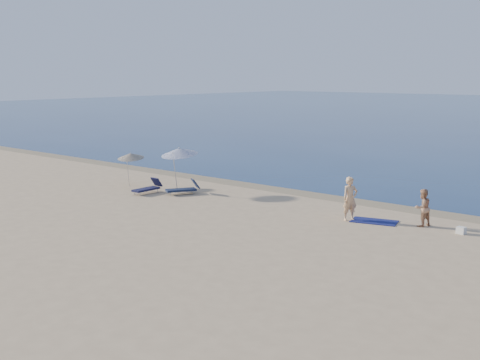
# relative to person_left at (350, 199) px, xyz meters

# --- Properties ---
(wet_sand_strip) EXTENTS (240.00, 1.60, 0.00)m
(wet_sand_strip) POSITION_rel_person_left_xyz_m (-2.60, 3.78, -0.96)
(wet_sand_strip) COLOR #847254
(wet_sand_strip) RESTS_ON ground
(person_left) EXTENTS (0.75, 0.84, 1.93)m
(person_left) POSITION_rel_person_left_xyz_m (0.00, 0.00, 0.00)
(person_left) COLOR tan
(person_left) RESTS_ON ground
(person_right) EXTENTS (0.86, 0.95, 1.59)m
(person_right) POSITION_rel_person_left_xyz_m (2.86, 1.04, -0.17)
(person_right) COLOR tan
(person_right) RESTS_ON ground
(beach_towel) EXTENTS (2.16, 1.56, 0.03)m
(beach_towel) POSITION_rel_person_left_xyz_m (0.96, 0.46, -0.95)
(beach_towel) COLOR #0F144D
(beach_towel) RESTS_ON ground
(white_bag) EXTENTS (0.37, 0.32, 0.28)m
(white_bag) POSITION_rel_person_left_xyz_m (4.59, 0.88, -0.82)
(white_bag) COLOR silver
(white_bag) RESTS_ON ground
(umbrella_near) EXTENTS (2.13, 2.15, 2.58)m
(umbrella_near) POSITION_rel_person_left_xyz_m (-10.33, -0.23, 1.25)
(umbrella_near) COLOR silver
(umbrella_near) RESTS_ON ground
(umbrella_far) EXTENTS (2.00, 2.01, 2.03)m
(umbrella_far) POSITION_rel_person_left_xyz_m (-13.72, -0.75, 0.78)
(umbrella_far) COLOR silver
(umbrella_far) RESTS_ON ground
(lounger_left) EXTENTS (0.60, 1.77, 0.78)m
(lounger_left) POSITION_rel_person_left_xyz_m (-11.41, -1.57, -0.68)
(lounger_left) COLOR #141639
(lounger_left) RESTS_ON ground
(lounger_right) EXTENTS (1.41, 1.85, 0.79)m
(lounger_right) POSITION_rel_person_left_xyz_m (-9.75, -0.53, -0.68)
(lounger_right) COLOR #16213E
(lounger_right) RESTS_ON ground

